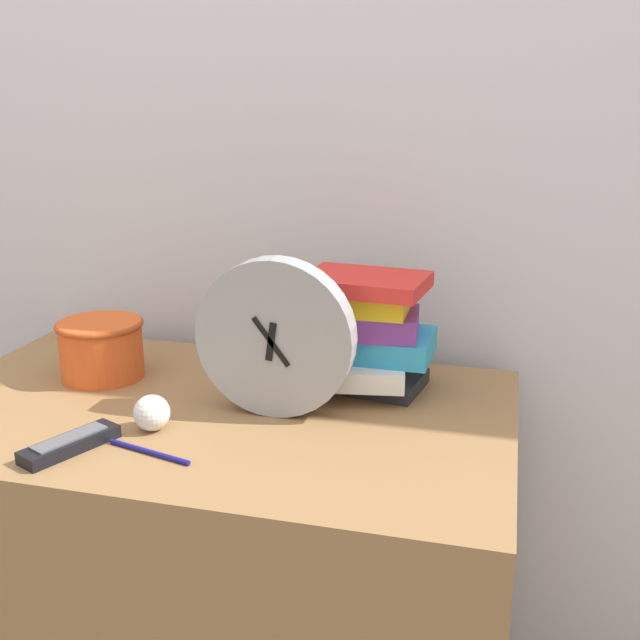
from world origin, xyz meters
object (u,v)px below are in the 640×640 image
book_stack (360,333)px  basket (101,347)px  tv_remote (70,444)px  pen (149,452)px  desk_clock (275,338)px  crumpled_paper_ball (152,413)px

book_stack → basket: size_ratio=1.58×
tv_remote → pen: bearing=8.4°
basket → pen: size_ratio=1.10×
desk_clock → basket: 0.39m
book_stack → basket: bearing=-171.9°
crumpled_paper_ball → tv_remote: bearing=-131.4°
basket → tv_remote: bearing=-68.9°
crumpled_paper_ball → book_stack: bearing=42.6°
book_stack → basket: (-0.49, -0.07, -0.04)m
book_stack → tv_remote: book_stack is taller
pen → desk_clock: bearing=54.6°
pen → basket: bearing=130.5°
book_stack → tv_remote: bearing=-135.9°
basket → tv_remote: (0.11, -0.29, -0.05)m
basket → crumpled_paper_ball: size_ratio=2.79×
desk_clock → tv_remote: 0.36m
desk_clock → pen: 0.27m
tv_remote → pen: size_ratio=1.08×
desk_clock → crumpled_paper_ball: 0.23m
book_stack → pen: 0.44m
basket → pen: 0.37m
pen → book_stack: bearing=53.8°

